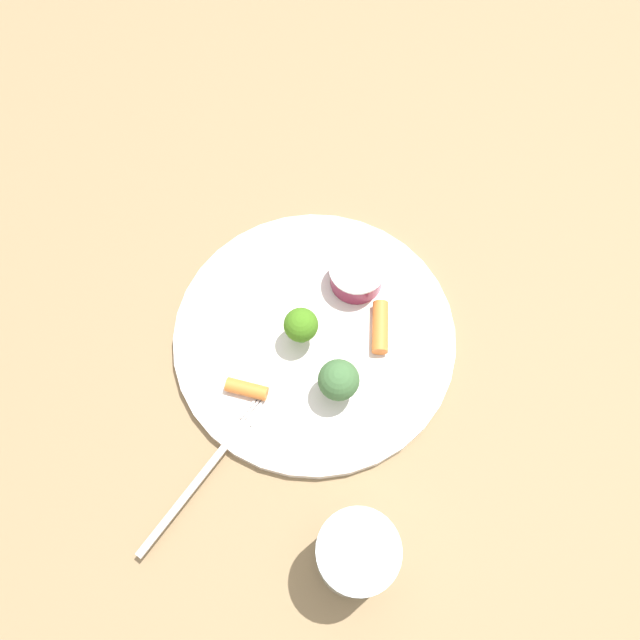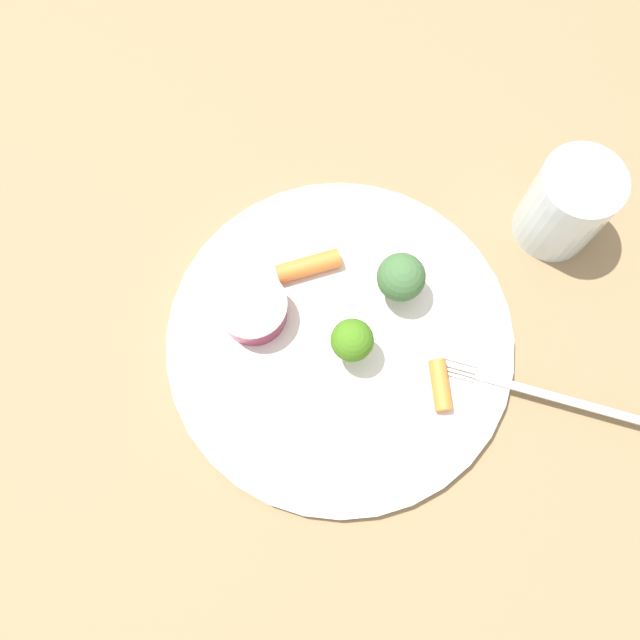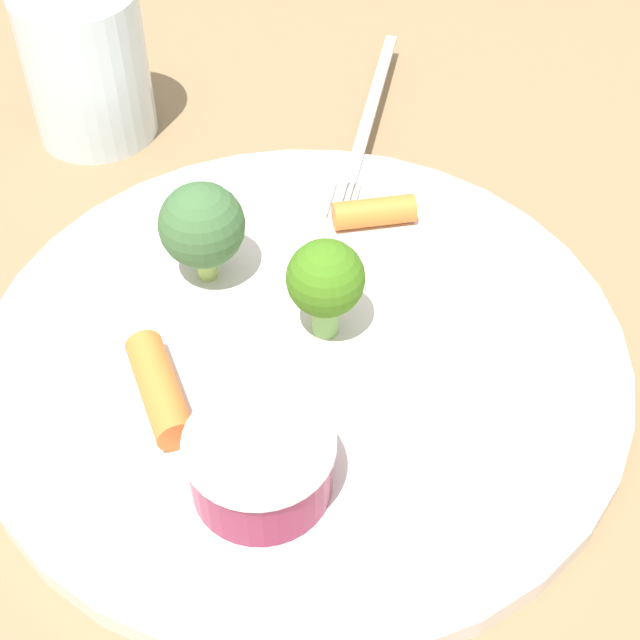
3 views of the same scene
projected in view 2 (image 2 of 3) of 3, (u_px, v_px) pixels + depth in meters
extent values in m
plane|color=olive|center=(340.00, 342.00, 0.55)|extent=(2.40, 2.40, 0.00)
cylinder|color=silver|center=(340.00, 340.00, 0.55)|extent=(0.28, 0.28, 0.01)
cylinder|color=maroon|center=(253.00, 310.00, 0.54)|extent=(0.05, 0.05, 0.03)
cylinder|color=silver|center=(251.00, 304.00, 0.52)|extent=(0.06, 0.06, 0.00)
cylinder|color=#80BB5F|center=(351.00, 348.00, 0.53)|extent=(0.01, 0.01, 0.02)
sphere|color=#41751A|center=(352.00, 340.00, 0.51)|extent=(0.03, 0.03, 0.03)
cylinder|color=#9BC15E|center=(398.00, 287.00, 0.55)|extent=(0.01, 0.01, 0.02)
sphere|color=#3E6638|center=(401.00, 277.00, 0.53)|extent=(0.04, 0.04, 0.04)
cylinder|color=orange|center=(440.00, 385.00, 0.52)|extent=(0.04, 0.03, 0.01)
cylinder|color=orange|center=(308.00, 266.00, 0.55)|extent=(0.04, 0.05, 0.02)
cube|color=#BDB5B0|center=(567.00, 400.00, 0.53)|extent=(0.02, 0.15, 0.00)
cube|color=#BDB5B0|center=(457.00, 376.00, 0.53)|extent=(0.00, 0.03, 0.00)
cube|color=#BDB5B0|center=(457.00, 372.00, 0.53)|extent=(0.00, 0.03, 0.00)
cube|color=#BDB5B0|center=(458.00, 368.00, 0.53)|extent=(0.00, 0.03, 0.00)
cube|color=#BDB5B0|center=(459.00, 364.00, 0.54)|extent=(0.00, 0.03, 0.00)
cylinder|color=silver|center=(567.00, 205.00, 0.55)|extent=(0.07, 0.07, 0.08)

